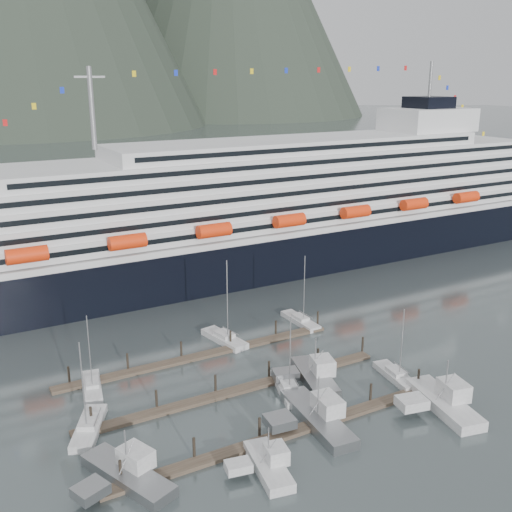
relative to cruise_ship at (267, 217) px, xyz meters
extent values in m
plane|color=#3E494A|center=(-30.03, -54.94, -12.04)|extent=(1600.00, 1600.00, 0.00)
cube|color=black|center=(-5.03, 0.06, -8.04)|extent=(210.00, 28.00, 12.00)
cube|color=silver|center=(-5.03, 0.06, -1.54)|extent=(205.80, 27.44, 1.50)
cube|color=silver|center=(-0.03, 0.06, 1.06)|extent=(185.00, 26.00, 3.20)
cube|color=black|center=(-0.03, -12.99, 1.22)|extent=(175.75, 0.20, 1.00)
cube|color=silver|center=(1.97, 0.06, 4.26)|extent=(180.00, 25.00, 3.20)
cube|color=black|center=(1.97, -12.49, 4.42)|extent=(171.00, 0.20, 1.00)
cube|color=silver|center=(3.97, 0.06, 7.46)|extent=(172.00, 24.00, 3.20)
cube|color=black|center=(3.97, -11.99, 7.62)|extent=(163.40, 0.20, 1.00)
cube|color=silver|center=(5.97, 0.06, 10.66)|extent=(160.00, 23.00, 3.20)
cube|color=black|center=(5.97, -11.49, 10.82)|extent=(152.00, 0.20, 1.00)
cube|color=silver|center=(7.97, 0.06, 13.76)|extent=(140.00, 22.00, 3.00)
cube|color=black|center=(7.97, -10.99, 13.91)|extent=(133.00, 0.20, 1.00)
cube|color=silver|center=(9.97, 0.06, 16.76)|extent=(95.00, 20.00, 3.00)
cube|color=black|center=(9.97, -9.99, 16.91)|extent=(90.25, 0.20, 1.00)
cube|color=silver|center=(49.97, 0.06, 21.26)|extent=(22.00, 16.00, 6.00)
cube|color=black|center=(49.97, 0.06, 25.76)|extent=(10.00, 10.00, 3.00)
cylinder|color=gray|center=(-40.03, 0.06, 26.26)|extent=(1.00, 1.00, 16.00)
cylinder|color=gray|center=(49.97, 0.06, 31.26)|extent=(0.80, 0.80, 10.00)
cylinder|color=#FF350D|center=(-57.03, -14.94, 2.46)|extent=(7.00, 2.80, 2.80)
cylinder|color=#FF350D|center=(-39.03, -14.94, 2.46)|extent=(7.00, 2.80, 2.80)
cylinder|color=#FF350D|center=(-21.03, -14.94, 2.46)|extent=(7.00, 2.80, 2.80)
cylinder|color=#FF350D|center=(-3.03, -14.94, 2.46)|extent=(7.00, 2.80, 2.80)
cylinder|color=#FF350D|center=(14.97, -14.94, 2.46)|extent=(7.00, 2.80, 2.80)
cylinder|color=#FF350D|center=(32.97, -14.94, 2.46)|extent=(7.00, 2.80, 2.80)
cylinder|color=#FF350D|center=(50.97, -14.94, 2.46)|extent=(7.00, 2.80, 2.80)
cube|color=#42352A|center=(-35.03, -64.94, -11.79)|extent=(48.00, 2.00, 0.50)
cylinder|color=black|center=(-56.03, -63.84, -10.64)|extent=(0.36, 0.36, 3.20)
cylinder|color=black|center=(-47.03, -63.84, -10.64)|extent=(0.36, 0.36, 3.20)
cylinder|color=black|center=(-38.03, -63.84, -10.64)|extent=(0.36, 0.36, 3.20)
cylinder|color=black|center=(-29.03, -63.84, -10.64)|extent=(0.36, 0.36, 3.20)
cylinder|color=black|center=(-20.03, -63.84, -10.64)|extent=(0.36, 0.36, 3.20)
cylinder|color=black|center=(-11.03, -63.84, -10.64)|extent=(0.36, 0.36, 3.20)
cube|color=#42352A|center=(-35.03, -51.94, -11.79)|extent=(48.00, 2.00, 0.50)
cylinder|color=black|center=(-56.03, -50.84, -10.64)|extent=(0.36, 0.36, 3.20)
cylinder|color=black|center=(-47.03, -50.84, -10.64)|extent=(0.36, 0.36, 3.20)
cylinder|color=black|center=(-38.03, -50.84, -10.64)|extent=(0.36, 0.36, 3.20)
cylinder|color=black|center=(-29.03, -50.84, -10.64)|extent=(0.36, 0.36, 3.20)
cylinder|color=black|center=(-20.03, -50.84, -10.64)|extent=(0.36, 0.36, 3.20)
cylinder|color=black|center=(-11.03, -50.84, -10.64)|extent=(0.36, 0.36, 3.20)
cube|color=#42352A|center=(-35.03, -38.94, -11.79)|extent=(48.00, 2.00, 0.50)
cylinder|color=black|center=(-56.03, -37.84, -10.64)|extent=(0.36, 0.36, 3.20)
cylinder|color=black|center=(-47.03, -37.84, -10.64)|extent=(0.36, 0.36, 3.20)
cylinder|color=black|center=(-38.03, -37.84, -10.64)|extent=(0.36, 0.36, 3.20)
cylinder|color=black|center=(-29.03, -37.84, -10.64)|extent=(0.36, 0.36, 3.20)
cylinder|color=black|center=(-20.03, -37.84, -10.64)|extent=(0.36, 0.36, 3.20)
cylinder|color=black|center=(-11.03, -37.84, -10.64)|extent=(0.36, 0.36, 3.20)
cube|color=#B4B4B4|center=(-56.60, -51.63, -11.79)|extent=(7.08, 10.37, 1.57)
cube|color=#B4B4B4|center=(-56.60, -51.63, -10.75)|extent=(3.58, 4.17, 0.90)
cylinder|color=gray|center=(-57.05, -52.54, -4.99)|extent=(0.18, 0.18, 12.08)
cube|color=#B4B4B4|center=(-28.52, -55.38, -11.79)|extent=(5.60, 10.50, 1.49)
cube|color=#B4B4B4|center=(-28.52, -55.38, -10.81)|extent=(3.07, 4.01, 0.85)
cylinder|color=gray|center=(-28.81, -56.35, -5.51)|extent=(0.17, 0.17, 11.14)
cube|color=#B4B4B4|center=(-53.39, -40.95, -11.79)|extent=(4.22, 9.67, 1.31)
cube|color=#B4B4B4|center=(-53.39, -40.95, -10.96)|extent=(2.48, 3.58, 0.75)
cylinder|color=gray|center=(-53.58, -41.87, -5.57)|extent=(0.15, 0.15, 11.24)
cube|color=#B4B4B4|center=(-28.98, -35.36, -11.79)|extent=(4.69, 10.53, 1.58)
cube|color=#B4B4B4|center=(-28.98, -35.36, -10.74)|extent=(2.85, 3.90, 0.90)
cylinder|color=gray|center=(-28.80, -36.36, -4.02)|extent=(0.18, 0.18, 14.00)
cube|color=#B4B4B4|center=(-12.91, -34.94, -11.79)|extent=(2.64, 10.02, 1.33)
cube|color=#B4B4B4|center=(-12.91, -34.94, -10.95)|extent=(1.96, 3.53, 0.76)
cylinder|color=gray|center=(-12.90, -35.94, -4.91)|extent=(0.15, 0.15, 12.54)
cube|color=#B4B4B4|center=(-12.03, -60.15, -11.79)|extent=(3.98, 9.46, 1.43)
cube|color=#B4B4B4|center=(-12.03, -60.15, -10.87)|extent=(2.49, 3.47, 0.81)
cylinder|color=gray|center=(-12.16, -61.06, -5.72)|extent=(0.16, 0.16, 10.80)
cube|color=gray|center=(-55.21, -63.69, -11.69)|extent=(8.14, 13.48, 2.01)
cube|color=gray|center=(-59.83, -65.51, -10.43)|extent=(4.23, 3.92, 1.21)
cube|color=#B4B4B4|center=(-54.00, -63.22, -9.73)|extent=(4.05, 4.67, 2.21)
cube|color=black|center=(-54.00, -63.22, -8.93)|extent=(3.77, 4.36, 0.50)
cylinder|color=gray|center=(-55.21, -63.69, -8.02)|extent=(0.16, 0.16, 5.02)
cube|color=#B4B4B4|center=(-40.27, -69.94, -11.69)|extent=(4.83, 10.05, 1.75)
cube|color=#B4B4B4|center=(-43.87, -69.29, -10.64)|extent=(3.31, 2.62, 1.05)
cube|color=#B4B4B4|center=(-39.32, -70.12, -10.02)|extent=(2.93, 3.29, 1.93)
cube|color=black|center=(-39.32, -70.12, -9.32)|extent=(2.73, 3.06, 0.44)
cylinder|color=gray|center=(-40.27, -69.94, -8.53)|extent=(0.14, 0.14, 4.38)
cube|color=gray|center=(-29.50, -64.47, -11.69)|extent=(5.18, 15.09, 2.11)
cube|color=gray|center=(-35.10, -63.94, -10.35)|extent=(3.88, 3.58, 1.27)
cube|color=#B4B4B4|center=(-28.03, -64.61, -9.61)|extent=(3.37, 4.70, 2.33)
cube|color=black|center=(-28.03, -64.61, -8.76)|extent=(3.13, 4.38, 0.53)
cylinder|color=gray|center=(-29.50, -64.47, -7.81)|extent=(0.17, 0.17, 5.28)
cube|color=#B4B4B4|center=(-12.03, -69.94, -11.69)|extent=(6.70, 14.14, 2.27)
cube|color=#B4B4B4|center=(-17.09, -68.91, -10.23)|extent=(4.37, 3.70, 1.36)
cube|color=#B4B4B4|center=(-10.69, -70.21, -9.43)|extent=(3.92, 4.63, 2.49)
cube|color=black|center=(-10.69, -70.21, -8.53)|extent=(3.65, 4.32, 0.57)
cylinder|color=gray|center=(-12.03, -69.94, -7.51)|extent=(0.18, 0.18, 5.67)
cube|color=gray|center=(-23.39, -54.87, -11.69)|extent=(6.99, 12.65, 2.19)
cube|color=gray|center=(-27.80, -53.65, -10.29)|extent=(4.29, 3.54, 1.31)
cube|color=#B4B4B4|center=(-22.23, -55.19, -9.52)|extent=(3.91, 4.30, 2.41)
cube|color=black|center=(-22.23, -55.19, -8.65)|extent=(3.64, 4.01, 0.55)
cylinder|color=gray|center=(-23.39, -54.87, -7.66)|extent=(0.18, 0.18, 5.47)
camera|label=1|loc=(-70.71, -121.64, 32.13)|focal=42.00mm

